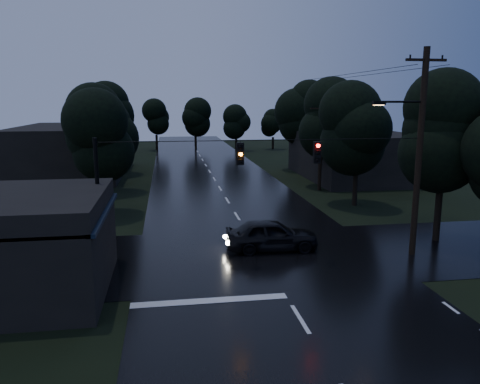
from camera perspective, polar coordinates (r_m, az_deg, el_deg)
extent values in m
cube|color=black|center=(40.70, -2.45, 0.40)|extent=(12.00, 120.00, 0.02)
cube|color=black|center=(23.45, 2.56, -7.72)|extent=(60.00, 9.00, 0.02)
cube|color=black|center=(20.03, -24.75, -2.52)|extent=(6.00, 7.00, 0.12)
cube|color=black|center=(19.42, -16.21, -2.34)|extent=(0.30, 7.00, 0.15)
cylinder|color=black|center=(17.10, -17.82, -10.24)|extent=(0.10, 0.10, 3.00)
cylinder|color=black|center=(22.74, -15.55, -4.78)|extent=(0.10, 0.10, 3.00)
cube|color=#F6DC62|center=(18.16, -16.82, -5.58)|extent=(0.06, 1.60, 0.50)
cube|color=#F6DC62|center=(20.74, -15.83, -3.46)|extent=(0.06, 1.20, 0.50)
cube|color=black|center=(47.78, 13.94, 4.35)|extent=(10.00, 14.00, 4.40)
cube|color=black|center=(50.91, -19.72, 4.77)|extent=(10.00, 16.00, 5.00)
cylinder|color=black|center=(24.08, 21.00, 4.26)|extent=(0.30, 0.30, 10.00)
cube|color=black|center=(24.01, 21.75, 14.73)|extent=(2.00, 0.12, 0.12)
cylinder|color=black|center=(23.41, 19.05, 10.36)|extent=(2.20, 0.10, 0.10)
cube|color=black|center=(22.92, 16.57, 10.37)|extent=(0.60, 0.25, 0.18)
cube|color=#FFB266|center=(22.92, 16.56, 10.12)|extent=(0.45, 0.18, 0.03)
cylinder|color=black|center=(40.02, 9.78, 5.49)|extent=(0.30, 0.30, 7.50)
cube|color=black|center=(39.84, 9.93, 10.00)|extent=(2.00, 0.12, 0.12)
cylinder|color=black|center=(21.46, -16.85, -1.66)|extent=(0.18, 0.18, 6.00)
cylinder|color=black|center=(21.29, 3.23, 6.33)|extent=(15.00, 0.03, 0.03)
cube|color=black|center=(21.13, 0.02, 4.68)|extent=(0.32, 0.25, 1.00)
sphere|color=orange|center=(20.98, 0.08, 4.64)|extent=(0.18, 0.18, 0.18)
cube|color=black|center=(21.97, 9.37, 4.78)|extent=(0.32, 0.25, 1.00)
sphere|color=#FF0C07|center=(21.83, 9.49, 4.74)|extent=(0.18, 0.18, 0.18)
cylinder|color=black|center=(27.64, 22.94, -2.67)|extent=(0.36, 0.36, 2.80)
sphere|color=black|center=(27.09, 23.49, 4.34)|extent=(4.48, 4.48, 4.48)
sphere|color=black|center=(26.99, 23.69, 6.86)|extent=(4.48, 4.48, 4.48)
sphere|color=black|center=(26.95, 23.89, 9.40)|extent=(4.48, 4.48, 4.48)
cylinder|color=black|center=(32.69, -16.71, -0.54)|extent=(0.36, 0.36, 2.45)
sphere|color=black|center=(32.24, -17.00, 4.64)|extent=(3.92, 3.92, 3.92)
sphere|color=black|center=(32.15, -17.11, 6.50)|extent=(3.92, 3.92, 3.92)
sphere|color=black|center=(32.09, -17.21, 8.37)|extent=(3.92, 3.92, 3.92)
cylinder|color=black|center=(40.56, -16.07, 1.82)|extent=(0.36, 0.36, 2.62)
sphere|color=black|center=(40.19, -16.32, 6.31)|extent=(4.20, 4.20, 4.20)
sphere|color=black|center=(40.12, -16.41, 7.91)|extent=(4.20, 4.20, 4.20)
sphere|color=black|center=(40.08, -16.49, 9.51)|extent=(4.20, 4.20, 4.20)
cylinder|color=black|center=(50.45, -15.39, 3.71)|extent=(0.36, 0.36, 2.80)
sphere|color=black|center=(50.15, -15.59, 7.56)|extent=(4.48, 4.48, 4.48)
sphere|color=black|center=(50.10, -15.66, 8.93)|extent=(4.48, 4.48, 4.48)
sphere|color=black|center=(50.08, -15.74, 10.30)|extent=(4.48, 4.48, 4.48)
cylinder|color=black|center=(35.04, 13.85, 0.52)|extent=(0.36, 0.36, 2.62)
sphere|color=black|center=(34.61, 14.10, 5.71)|extent=(4.20, 4.20, 4.20)
sphere|color=black|center=(34.53, 14.18, 7.57)|extent=(4.20, 4.20, 4.20)
sphere|color=black|center=(34.48, 14.27, 9.43)|extent=(4.20, 4.20, 4.20)
cylinder|color=black|center=(42.60, 10.49, 2.62)|extent=(0.36, 0.36, 2.80)
sphere|color=black|center=(42.24, 10.65, 7.18)|extent=(4.48, 4.48, 4.48)
sphere|color=black|center=(42.18, 10.71, 8.81)|extent=(4.48, 4.48, 4.48)
sphere|color=black|center=(42.15, 10.77, 10.44)|extent=(4.48, 4.48, 4.48)
cylinder|color=black|center=(52.21, 7.50, 4.35)|extent=(0.36, 0.36, 2.97)
sphere|color=black|center=(51.91, 7.60, 8.31)|extent=(4.76, 4.76, 4.76)
sphere|color=black|center=(51.87, 7.64, 9.72)|extent=(4.76, 4.76, 4.76)
sphere|color=black|center=(51.85, 7.67, 11.13)|extent=(4.76, 4.76, 4.76)
imported|color=black|center=(24.07, 3.87, -5.23)|extent=(4.79, 2.05, 1.61)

